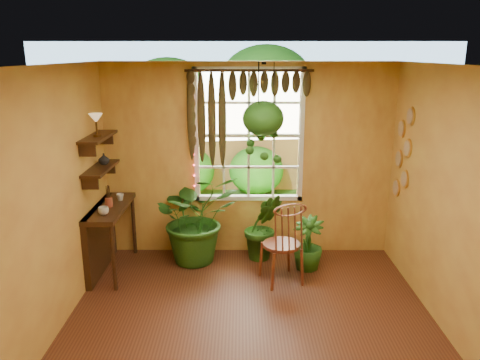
# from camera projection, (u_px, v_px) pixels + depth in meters

# --- Properties ---
(floor) EXTENTS (4.50, 4.50, 0.00)m
(floor) POSITION_uv_depth(u_px,v_px,m) (251.00, 341.00, 4.71)
(floor) COLOR #572B19
(floor) RESTS_ON ground
(ceiling) EXTENTS (4.50, 4.50, 0.00)m
(ceiling) POSITION_uv_depth(u_px,v_px,m) (253.00, 66.00, 4.00)
(ceiling) COLOR silver
(ceiling) RESTS_ON wall_back
(wall_back) EXTENTS (4.00, 0.00, 4.00)m
(wall_back) POSITION_uv_depth(u_px,v_px,m) (249.00, 161.00, 6.52)
(wall_back) COLOR #E6BD4E
(wall_back) RESTS_ON floor
(wall_left) EXTENTS (0.00, 4.50, 4.50)m
(wall_left) POSITION_uv_depth(u_px,v_px,m) (38.00, 214.00, 4.36)
(wall_left) COLOR #E6BD4E
(wall_left) RESTS_ON floor
(wall_right) EXTENTS (0.00, 4.50, 4.50)m
(wall_right) POSITION_uv_depth(u_px,v_px,m) (467.00, 215.00, 4.35)
(wall_right) COLOR #E6BD4E
(wall_right) RESTS_ON floor
(window) EXTENTS (1.52, 0.10, 1.86)m
(window) POSITION_uv_depth(u_px,v_px,m) (249.00, 135.00, 6.46)
(window) COLOR white
(window) RESTS_ON wall_back
(valance_vine) EXTENTS (1.70, 0.12, 1.10)m
(valance_vine) POSITION_uv_depth(u_px,v_px,m) (243.00, 94.00, 6.19)
(valance_vine) COLOR #3D2010
(valance_vine) RESTS_ON window
(string_lights) EXTENTS (0.03, 0.03, 1.54)m
(string_lights) POSITION_uv_depth(u_px,v_px,m) (193.00, 133.00, 6.36)
(string_lights) COLOR #FF2633
(string_lights) RESTS_ON window
(wall_plates) EXTENTS (0.04, 0.32, 1.10)m
(wall_plates) POSITION_uv_depth(u_px,v_px,m) (403.00, 154.00, 6.02)
(wall_plates) COLOR beige
(wall_plates) RESTS_ON wall_right
(counter_ledge) EXTENTS (0.40, 1.20, 0.90)m
(counter_ledge) POSITION_uv_depth(u_px,v_px,m) (103.00, 231.00, 6.11)
(counter_ledge) COLOR #3D2010
(counter_ledge) RESTS_ON floor
(shelf_lower) EXTENTS (0.25, 0.90, 0.04)m
(shelf_lower) POSITION_uv_depth(u_px,v_px,m) (101.00, 168.00, 5.89)
(shelf_lower) COLOR #3D2010
(shelf_lower) RESTS_ON wall_left
(shelf_upper) EXTENTS (0.25, 0.90, 0.04)m
(shelf_upper) POSITION_uv_depth(u_px,v_px,m) (98.00, 137.00, 5.78)
(shelf_upper) COLOR #3D2010
(shelf_upper) RESTS_ON wall_left
(backyard) EXTENTS (14.00, 10.00, 12.00)m
(backyard) POSITION_uv_depth(u_px,v_px,m) (256.00, 120.00, 11.00)
(backyard) COLOR #2F621C
(backyard) RESTS_ON ground
(windsor_chair) EXTENTS (0.60, 0.61, 1.25)m
(windsor_chair) POSITION_uv_depth(u_px,v_px,m) (282.00, 255.00, 5.84)
(windsor_chair) COLOR brown
(windsor_chair) RESTS_ON floor
(potted_plant_left) EXTENTS (1.42, 1.34, 1.26)m
(potted_plant_left) POSITION_uv_depth(u_px,v_px,m) (196.00, 217.00, 6.39)
(potted_plant_left) COLOR #1C4D14
(potted_plant_left) RESTS_ON floor
(potted_plant_mid) EXTENTS (0.57, 0.48, 0.96)m
(potted_plant_mid) POSITION_uv_depth(u_px,v_px,m) (263.00, 226.00, 6.48)
(potted_plant_mid) COLOR #1C4D14
(potted_plant_mid) RESTS_ON floor
(potted_plant_right) EXTENTS (0.52, 0.52, 0.72)m
(potted_plant_right) POSITION_uv_depth(u_px,v_px,m) (308.00, 243.00, 6.20)
(potted_plant_right) COLOR #1C4D14
(potted_plant_right) RESTS_ON floor
(hanging_basket) EXTENTS (0.53, 0.53, 1.30)m
(hanging_basket) POSITION_uv_depth(u_px,v_px,m) (263.00, 123.00, 6.02)
(hanging_basket) COLOR black
(hanging_basket) RESTS_ON ceiling
(cup_a) EXTENTS (0.14, 0.14, 0.10)m
(cup_a) POSITION_uv_depth(u_px,v_px,m) (103.00, 211.00, 5.68)
(cup_a) COLOR silver
(cup_a) RESTS_ON counter_ledge
(cup_b) EXTENTS (0.12, 0.12, 0.09)m
(cup_b) POSITION_uv_depth(u_px,v_px,m) (120.00, 197.00, 6.23)
(cup_b) COLOR beige
(cup_b) RESTS_ON counter_ledge
(brush_jar) EXTENTS (0.10, 0.10, 0.35)m
(brush_jar) POSITION_uv_depth(u_px,v_px,m) (108.00, 196.00, 5.96)
(brush_jar) COLOR brown
(brush_jar) RESTS_ON counter_ledge
(shelf_vase) EXTENTS (0.14, 0.14, 0.14)m
(shelf_vase) POSITION_uv_depth(u_px,v_px,m) (104.00, 159.00, 6.00)
(shelf_vase) COLOR #B2AD99
(shelf_vase) RESTS_ON shelf_lower
(tiffany_lamp) EXTENTS (0.17, 0.17, 0.28)m
(tiffany_lamp) POSITION_uv_depth(u_px,v_px,m) (96.00, 120.00, 5.64)
(tiffany_lamp) COLOR #563818
(tiffany_lamp) RESTS_ON shelf_upper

